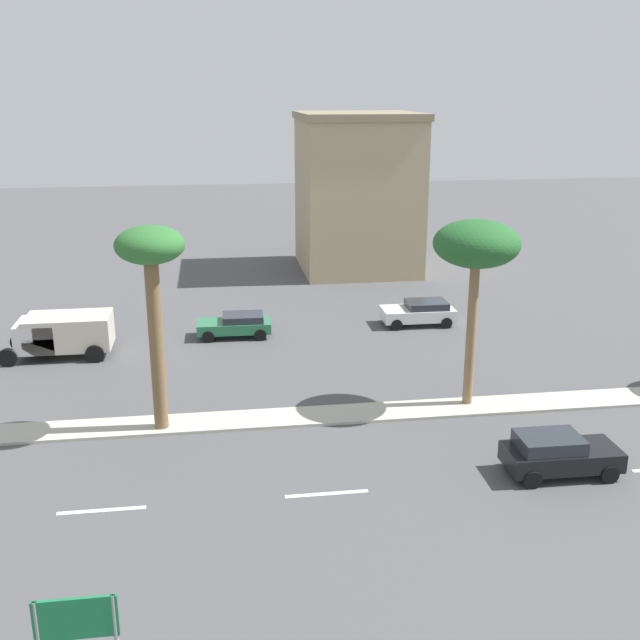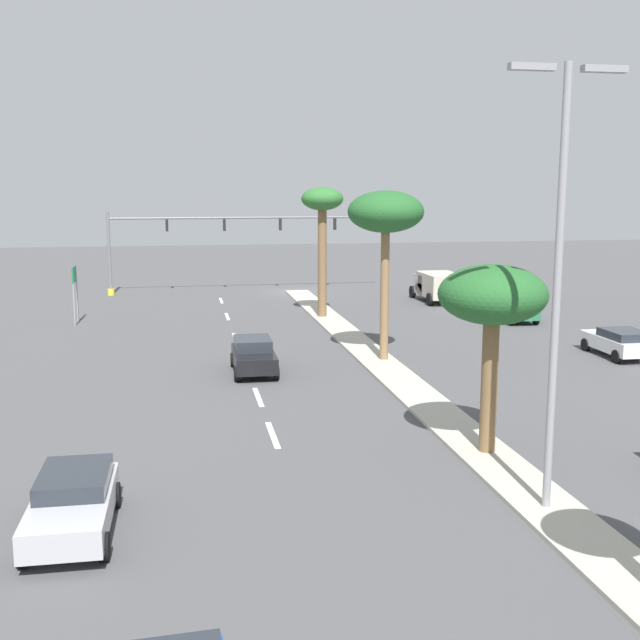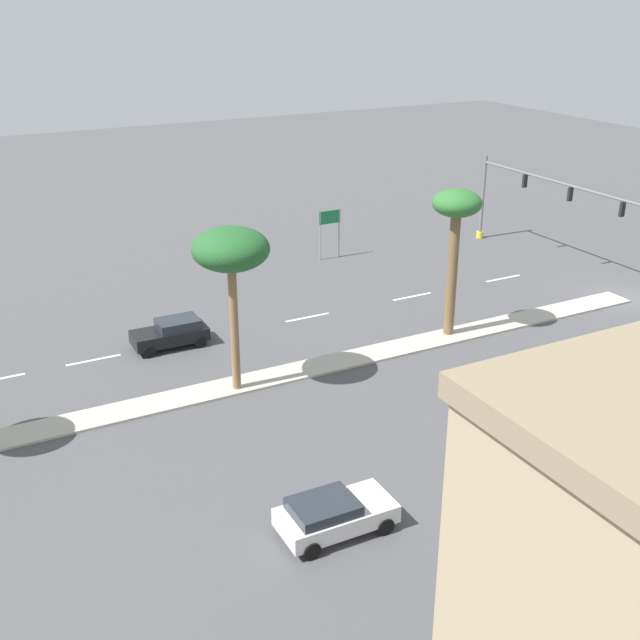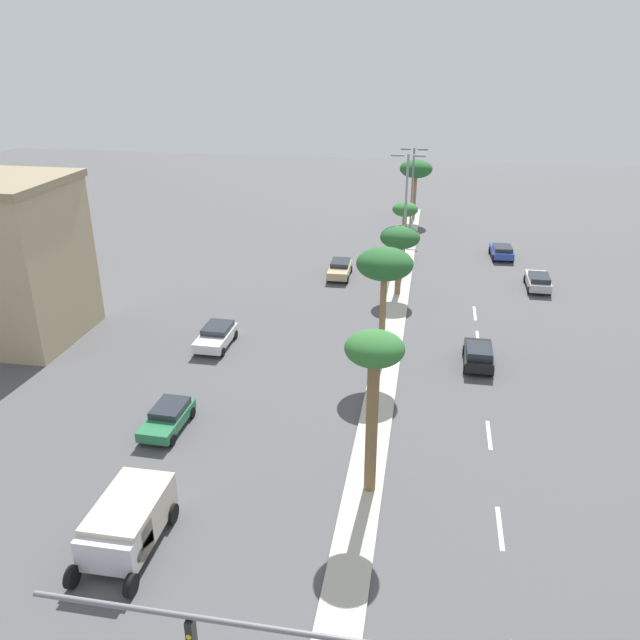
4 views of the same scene
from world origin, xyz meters
name	(u,v)px [view 4 (image 4 of 4)]	position (x,y,z in m)	size (l,w,h in m)	color
ground_plane	(387,358)	(0.00, 26.68, 0.00)	(160.00, 160.00, 0.00)	#4C4C4F
median_curb	(395,314)	(0.00, 34.30, 0.06)	(1.80, 68.60, 0.12)	#B7B2A3
lane_stripe_left	(500,528)	(6.15, 11.21, 0.01)	(0.20, 2.80, 0.01)	silver
lane_stripe_leading	(489,435)	(6.15, 18.52, 0.01)	(0.20, 2.80, 0.01)	silver
lane_stripe_right	(478,339)	(6.15, 30.87, 0.01)	(0.20, 2.80, 0.01)	silver
lane_stripe_center	(475,313)	(6.15, 35.65, 0.01)	(0.20, 2.80, 0.01)	silver
commercial_building	(5,261)	(-26.28, 25.71, 5.69)	(9.25, 8.47, 11.35)	tan
palm_tree_outboard	(374,363)	(0.28, 12.80, 6.76)	(2.60, 2.60, 8.04)	brown
palm_tree_inboard	(385,266)	(-0.32, 25.57, 6.85)	(3.50, 3.50, 7.85)	olive
palm_tree_trailing	(400,239)	(-0.08, 38.70, 4.80)	(3.23, 3.23, 5.72)	brown
palm_tree_near	(405,212)	(-0.18, 48.29, 4.69)	(2.42, 2.42, 5.48)	olive
palm_tree_right	(416,169)	(0.19, 63.79, 5.91)	(3.77, 3.77, 6.91)	olive
street_lamp_leading	(406,208)	(0.07, 42.92, 6.38)	(2.90, 0.24, 10.80)	gray
street_lamp_far	(412,183)	(0.04, 58.16, 5.47)	(2.90, 0.24, 9.05)	slate
sedan_blue_outboard	(502,251)	(9.30, 50.45, 0.71)	(2.19, 4.03, 1.30)	#2D47AD
sedan_green_mid	(168,417)	(-11.10, 16.16, 0.69)	(2.01, 4.00, 1.26)	#287047
sedan_silver_right	(538,281)	(11.64, 42.11, 0.74)	(1.93, 4.20, 1.37)	#B2B2B7
sedan_black_near	(479,355)	(5.93, 26.72, 0.79)	(1.93, 3.98, 1.49)	black
sedan_white_rear	(216,336)	(-11.84, 26.62, 0.75)	(2.12, 4.12, 1.37)	silver
sedan_tan_far	(340,269)	(-5.47, 42.27, 0.75)	(1.98, 4.15, 1.38)	tan
box_truck	(126,524)	(-9.24, 7.32, 1.22)	(2.71, 5.29, 2.11)	silver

